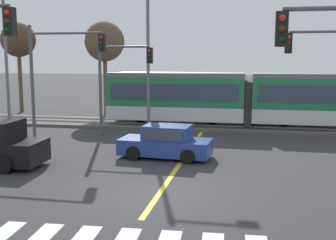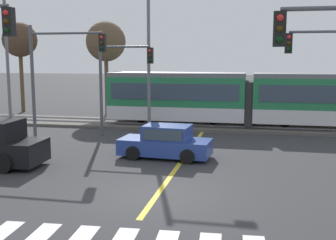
{
  "view_description": "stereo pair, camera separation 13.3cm",
  "coord_description": "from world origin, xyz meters",
  "views": [
    {
      "loc": [
        3.01,
        -13.33,
        4.6
      ],
      "look_at": [
        -0.95,
        6.41,
        1.6
      ],
      "focal_mm": 45.0,
      "sensor_mm": 36.0,
      "label": 1
    },
    {
      "loc": [
        3.14,
        -13.31,
        4.6
      ],
      "look_at": [
        -0.95,
        6.41,
        1.6
      ],
      "focal_mm": 45.0,
      "sensor_mm": 36.0,
      "label": 2
    }
  ],
  "objects": [
    {
      "name": "traffic_light_mid_left",
      "position": [
        -7.15,
        7.34,
        4.17
      ],
      "size": [
        4.25,
        0.38,
        6.28
      ],
      "color": "#515459",
      "rests_on": "ground"
    },
    {
      "name": "street_lamp_centre",
      "position": [
        -3.02,
        11.71,
        5.46
      ],
      "size": [
        2.57,
        0.28,
        9.65
      ],
      "color": "slate",
      "rests_on": "ground"
    },
    {
      "name": "light_rail_tram",
      "position": [
        2.77,
        14.23,
        2.05
      ],
      "size": [
        18.5,
        2.64,
        3.43
      ],
      "color": "silver",
      "rests_on": "track_bed"
    },
    {
      "name": "bare_tree_far_west",
      "position": [
        -16.18,
        19.01,
        5.97
      ],
      "size": [
        2.85,
        2.85,
        7.48
      ],
      "color": "brown",
      "rests_on": "ground"
    },
    {
      "name": "traffic_light_far_left",
      "position": [
        -4.64,
        10.05,
        3.73
      ],
      "size": [
        3.25,
        0.38,
        5.75
      ],
      "color": "#515459",
      "rests_on": "ground"
    },
    {
      "name": "rail_near",
      "position": [
        0.0,
        13.52,
        0.23
      ],
      "size": [
        120.0,
        0.08,
        0.1
      ],
      "primitive_type": "cube",
      "color": "#939399",
      "rests_on": "track_bed"
    },
    {
      "name": "rail_far",
      "position": [
        0.0,
        14.96,
        0.23
      ],
      "size": [
        120.0,
        0.08,
        0.1
      ],
      "primitive_type": "cube",
      "color": "#939399",
      "rests_on": "track_bed"
    },
    {
      "name": "lane_centre_line",
      "position": [
        0.0,
        4.98,
        0.0
      ],
      "size": [
        0.2,
        14.51,
        0.01
      ],
      "primitive_type": "cube",
      "color": "gold",
      "rests_on": "ground"
    },
    {
      "name": "street_lamp_west",
      "position": [
        -12.51,
        11.56,
        5.13
      ],
      "size": [
        1.97,
        0.28,
        9.15
      ],
      "color": "slate",
      "rests_on": "ground"
    },
    {
      "name": "sedan_crossing",
      "position": [
        -0.84,
        5.3,
        0.7
      ],
      "size": [
        4.31,
        2.15,
        1.52
      ],
      "color": "#284293",
      "rests_on": "ground"
    },
    {
      "name": "ground_plane",
      "position": [
        0.0,
        0.0,
        0.0
      ],
      "size": [
        200.0,
        200.0,
        0.0
      ],
      "primitive_type": "plane",
      "color": "#333335"
    },
    {
      "name": "track_bed",
      "position": [
        0.0,
        14.24,
        0.09
      ],
      "size": [
        120.0,
        4.0,
        0.18
      ],
      "primitive_type": "cube",
      "color": "#56514C",
      "rests_on": "ground"
    },
    {
      "name": "bare_tree_west",
      "position": [
        -8.75,
        19.33,
        5.81
      ],
      "size": [
        3.2,
        3.2,
        7.47
      ],
      "color": "brown",
      "rests_on": "ground"
    }
  ]
}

